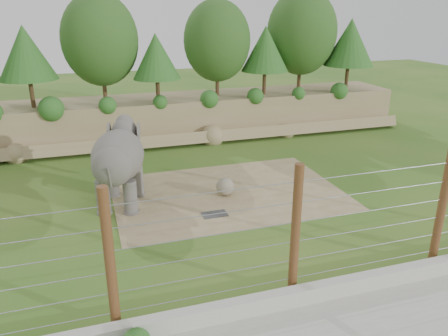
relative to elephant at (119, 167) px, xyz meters
name	(u,v)px	position (x,y,z in m)	size (l,w,h in m)	color
ground	(240,224)	(4.14, -3.23, -1.67)	(90.00, 90.00, 0.00)	#30681C
back_embankment	(180,74)	(4.73, 9.45, 2.30)	(30.00, 5.52, 8.77)	#917E53
dirt_patch	(228,193)	(4.64, -0.23, -1.66)	(10.00, 7.00, 0.02)	#957C59
drain_grate	(215,214)	(3.44, -2.18, -1.63)	(1.00, 0.60, 0.03)	#262628
elephant	(119,167)	(0.00, 0.00, 0.00)	(1.77, 4.12, 3.34)	#5A5650
stone_ball	(225,187)	(4.44, -0.44, -1.26)	(0.79, 0.79, 0.79)	gray
retaining_wall	(300,295)	(4.14, -8.23, -1.42)	(26.00, 0.35, 0.50)	#B5B4A9
barrier_fence	(295,232)	(4.14, -7.73, 0.33)	(20.26, 0.26, 4.00)	#502814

